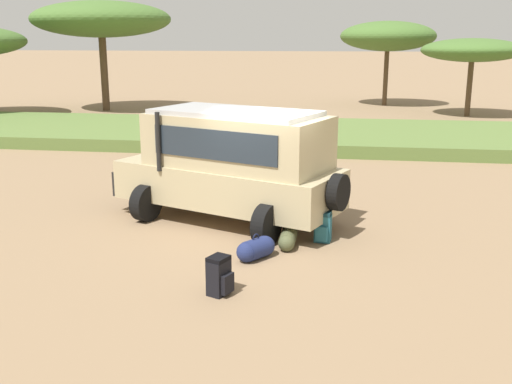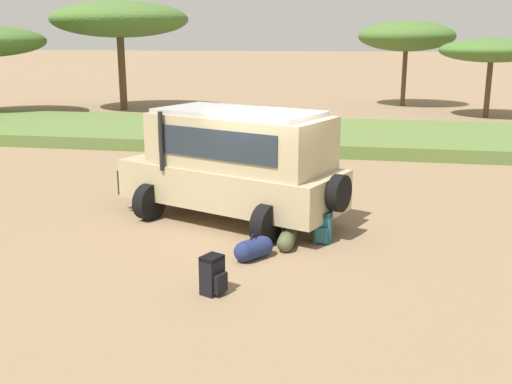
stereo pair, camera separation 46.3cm
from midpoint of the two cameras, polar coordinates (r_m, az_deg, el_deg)
The scene contains 10 objects.
ground_plane at distance 12.53m, azimuth 2.02°, elevation -3.70°, with size 320.00×320.00×0.00m, color #8C7051.
grass_bank at distance 23.49m, azimuth 6.35°, elevation 5.40°, with size 120.00×7.00×0.44m.
safari_vehicle at distance 12.90m, azimuth -1.02°, elevation 2.80°, with size 5.40×3.78×2.44m.
backpack_beside_front_wheel at distance 11.85m, azimuth 7.53°, elevation -3.40°, with size 0.35×0.44×0.61m.
backpack_cluster_center at distance 9.46m, azimuth -2.73°, elevation -7.95°, with size 0.43×0.42×0.63m.
duffel_bag_low_black_case at distance 10.92m, azimuth 0.99°, elevation -5.44°, with size 0.65×0.75×0.48m.
duffel_bag_soft_canvas at distance 11.60m, azimuth 4.16°, elevation -4.42°, with size 0.32×0.96×0.42m.
acacia_tree_left_mid at distance 34.07m, azimuth -12.51°, elevation 15.73°, with size 7.46×6.50×5.78m.
acacia_tree_centre_back at distance 36.25m, azimuth 14.51°, elevation 14.16°, with size 5.45×4.78×4.81m.
acacia_tree_right_mid at distance 32.28m, azimuth 21.93°, elevation 12.38°, with size 5.04×4.48×3.86m.
Camera 2 is at (2.04, -11.72, 3.93)m, focal length 42.00 mm.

